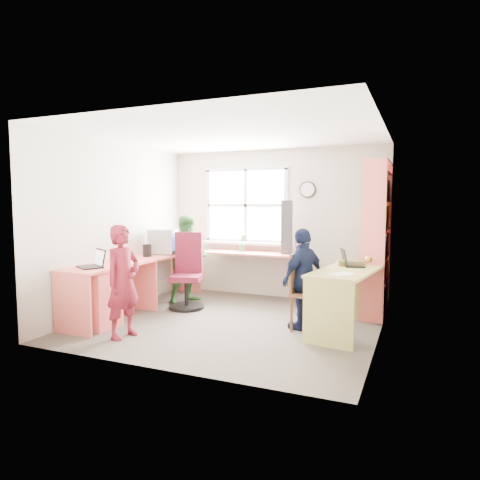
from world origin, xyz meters
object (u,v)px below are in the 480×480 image
Objects in this scene: crt_monitor at (163,241)px; laptop_left at (94,263)px; person_green at (189,259)px; laptop_right at (350,262)px; l_desk at (135,284)px; swivel_chair at (187,276)px; person_red at (123,281)px; right_desk at (346,287)px; person_navy at (303,279)px; wooden_chair at (306,289)px; cd_tower at (287,227)px; potted_plant at (243,243)px; bookshelf at (376,242)px.

laptop_left is at bearing -106.19° from crt_monitor.
laptop_right is at bearing -71.98° from person_green.
l_desk is 7.04× the size of laptop_left.
person_red is at bearing -107.32° from swivel_chair.
right_desk is 1.12× the size of person_navy.
l_desk is 2.76m from right_desk.
l_desk is 1.12m from person_green.
l_desk is 3.16× the size of wooden_chair.
person_navy is (1.99, -0.69, -0.06)m from person_green.
cd_tower reaches higher than person_green.
crt_monitor is (-2.41, 0.59, 0.44)m from wooden_chair.
wooden_chair is at bearing 8.77° from l_desk.
l_desk is 6.31× the size of crt_monitor.
right_desk is at bearing 119.01° from person_navy.
person_navy reaches higher than right_desk.
person_navy is (-0.04, 0.04, 0.11)m from wooden_chair.
crt_monitor is at bearing 142.41° from swivel_chair.
swivel_chair is 1.70m from cd_tower.
right_desk is 1.66× the size of cd_tower.
right_desk is 1.06× the size of person_red.
person_green reaches higher than crt_monitor.
person_navy is at bearing 9.84° from l_desk.
cd_tower is 1.56m from person_navy.
potted_plant is at bearing 146.79° from wooden_chair.
cd_tower reaches higher than swivel_chair.
bookshelf is at bearing 85.41° from right_desk.
person_green is (-0.62, -0.68, -0.21)m from potted_plant.
person_red is (-2.32, -1.18, 0.10)m from right_desk.
person_navy is at bearing -83.50° from person_green.
cd_tower reaches higher than person_red.
potted_plant is (-0.76, 0.05, -0.28)m from cd_tower.
right_desk is 1.02× the size of person_green.
person_red reaches higher than person_navy.
right_desk is at bearing -59.92° from cd_tower.
bookshelf is 1.70× the size of person_navy.
crt_monitor is (-3.12, -0.53, -0.06)m from bookshelf.
swivel_chair reaches higher than laptop_right.
cd_tower is at bearing -39.64° from person_green.
person_red reaches higher than wooden_chair.
wooden_chair is at bearing -29.09° from crt_monitor.
crt_monitor is at bearing 177.99° from wooden_chair.
person_navy is (2.37, -0.55, -0.33)m from crt_monitor.
swivel_chair is at bearing 96.79° from laptop_left.
laptop_left is (-0.02, -1.51, -0.14)m from crt_monitor.
wooden_chair is 1.12× the size of cd_tower.
potted_plant is at bearing -111.12° from person_navy.
person_red is (-2.31, -1.50, -0.16)m from laptop_right.
l_desk is 10.79× the size of potted_plant.
swivel_chair is 1.52m from person_red.
person_green is at bearing -171.77° from bookshelf.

